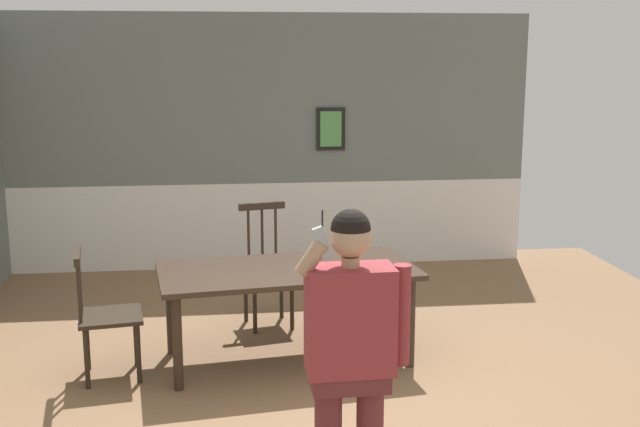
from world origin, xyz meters
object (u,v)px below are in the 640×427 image
person_figure (351,344)px  dining_table (288,278)px  chair_by_doorway (267,270)px  chair_near_window (105,315)px

person_figure → dining_table: bearing=-87.6°
chair_by_doorway → person_figure: (0.27, -2.94, 0.42)m
dining_table → person_figure: person_figure is taller
person_figure → chair_by_doorway: bearing=-86.6°
chair_by_doorway → person_figure: person_figure is taller
dining_table → chair_near_window: chair_near_window is taller
chair_near_window → person_figure: person_figure is taller
chair_near_window → chair_by_doorway: bearing=120.8°
person_figure → chair_near_window: bearing=-53.8°
chair_near_window → chair_by_doorway: size_ratio=0.91×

